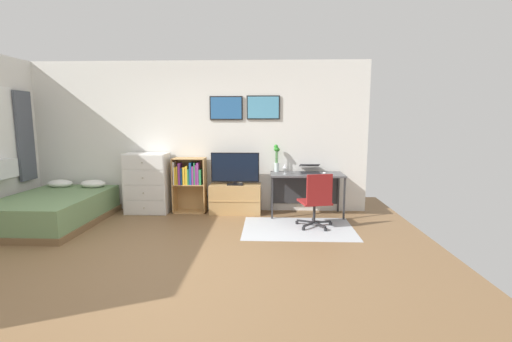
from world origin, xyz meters
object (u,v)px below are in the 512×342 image
(office_chair, at_px, (317,199))
(wine_glass, at_px, (285,166))
(computer_mouse, at_px, (324,173))
(bookshelf, at_px, (189,179))
(television, at_px, (235,169))
(tv_stand, at_px, (235,199))
(bamboo_vase, at_px, (277,157))
(bed, at_px, (54,209))
(dresser, at_px, (147,183))
(desk, at_px, (306,181))
(laptop, at_px, (310,169))

(office_chair, distance_m, wine_glass, 0.92)
(computer_mouse, bearing_deg, bookshelf, 176.27)
(television, height_order, computer_mouse, television)
(tv_stand, distance_m, bamboo_vase, 1.05)
(tv_stand, height_order, wine_glass, wine_glass)
(tv_stand, bearing_deg, computer_mouse, -4.17)
(computer_mouse, bearing_deg, office_chair, -106.83)
(television, height_order, office_chair, television)
(bed, bearing_deg, office_chair, -0.47)
(television, height_order, bamboo_vase, bamboo_vase)
(dresser, distance_m, computer_mouse, 3.14)
(desk, xyz_separation_m, wine_glass, (-0.39, -0.16, 0.27))
(office_chair, relative_size, bamboo_vase, 1.77)
(bookshelf, distance_m, tv_stand, 0.90)
(laptop, bearing_deg, bamboo_vase, 169.69)
(tv_stand, height_order, television, television)
(dresser, xyz_separation_m, bamboo_vase, (2.31, 0.13, 0.47))
(bookshelf, height_order, bamboo_vase, bamboo_vase)
(tv_stand, xyz_separation_m, bamboo_vase, (0.73, 0.12, 0.75))
(computer_mouse, height_order, bamboo_vase, bamboo_vase)
(office_chair, distance_m, bamboo_vase, 1.26)
(computer_mouse, height_order, wine_glass, wine_glass)
(bed, distance_m, television, 3.00)
(tv_stand, bearing_deg, dresser, -179.45)
(bookshelf, xyz_separation_m, bamboo_vase, (1.57, 0.07, 0.41))
(dresser, xyz_separation_m, office_chair, (2.91, -0.83, -0.08))
(bed, xyz_separation_m, laptop, (4.16, 0.80, 0.56))
(office_chair, bearing_deg, wine_glass, 111.38)
(bed, xyz_separation_m, wine_glass, (3.72, 0.61, 0.63))
(dresser, xyz_separation_m, computer_mouse, (3.13, -0.10, 0.22))
(bed, distance_m, tv_stand, 2.95)
(dresser, bearing_deg, wine_glass, -3.65)
(computer_mouse, bearing_deg, desk, 160.75)
(desk, distance_m, bamboo_vase, 0.67)
(bamboo_vase, bearing_deg, office_chair, -58.01)
(television, bearing_deg, desk, 0.58)
(tv_stand, distance_m, wine_glass, 1.08)
(bed, distance_m, bamboo_vase, 3.77)
(office_chair, xyz_separation_m, computer_mouse, (0.22, 0.73, 0.30))
(computer_mouse, bearing_deg, dresser, 178.21)
(bookshelf, distance_m, bamboo_vase, 1.62)
(bookshelf, relative_size, computer_mouse, 9.50)
(tv_stand, xyz_separation_m, office_chair, (1.33, -0.84, 0.20))
(desk, relative_size, office_chair, 1.47)
(wine_glass, bearing_deg, office_chair, -55.54)
(laptop, bearing_deg, television, -179.20)
(desk, bearing_deg, computer_mouse, -19.25)
(dresser, relative_size, laptop, 2.81)
(bamboo_vase, bearing_deg, dresser, -176.72)
(dresser, distance_m, desk, 2.83)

